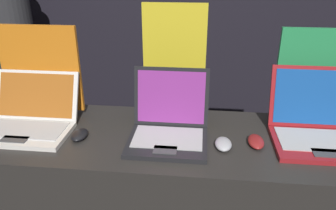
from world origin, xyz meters
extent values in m
cube|color=silver|center=(-0.64, 0.22, 0.87)|extent=(0.40, 0.23, 0.02)
cube|color=#B7B7B7|center=(-0.64, 0.24, 0.88)|extent=(0.35, 0.16, 0.00)
cube|color=#3F3F42|center=(-0.64, 0.15, 0.88)|extent=(0.11, 0.05, 0.00)
cube|color=silver|center=(-0.64, 0.39, 0.98)|extent=(0.40, 0.11, 0.22)
cube|color=#A5591E|center=(-0.64, 0.38, 0.98)|extent=(0.36, 0.09, 0.19)
ellipsoid|color=black|center=(-0.39, 0.23, 0.87)|extent=(0.07, 0.11, 0.03)
cube|color=black|center=(-0.64, 0.46, 0.87)|extent=(0.21, 0.07, 0.02)
cube|color=orange|center=(-0.64, 0.46, 1.09)|extent=(0.39, 0.02, 0.42)
cube|color=black|center=(0.00, 0.22, 0.87)|extent=(0.33, 0.27, 0.02)
cube|color=#B7B7B7|center=(0.00, 0.24, 0.88)|extent=(0.29, 0.19, 0.00)
cube|color=#3F3F42|center=(0.00, 0.14, 0.88)|extent=(0.09, 0.06, 0.00)
cube|color=black|center=(0.00, 0.38, 1.01)|extent=(0.33, 0.06, 0.26)
cube|color=#8C338C|center=(0.00, 0.37, 1.01)|extent=(0.30, 0.05, 0.23)
ellipsoid|color=#B2B2B7|center=(0.23, 0.22, 0.87)|extent=(0.07, 0.11, 0.03)
cube|color=black|center=(0.00, 0.52, 0.87)|extent=(0.16, 0.07, 0.02)
cube|color=gold|center=(0.00, 0.52, 1.14)|extent=(0.29, 0.02, 0.52)
cube|color=maroon|center=(0.63, 0.26, 0.87)|extent=(0.37, 0.28, 0.02)
cube|color=#B7B7B7|center=(0.63, 0.28, 0.88)|extent=(0.33, 0.19, 0.00)
cube|color=#3F3F42|center=(0.63, 0.18, 0.88)|extent=(0.10, 0.06, 0.00)
cube|color=maroon|center=(0.63, 0.44, 1.01)|extent=(0.37, 0.09, 0.27)
cube|color=#194C99|center=(0.63, 0.43, 1.01)|extent=(0.34, 0.07, 0.23)
ellipsoid|color=maroon|center=(0.37, 0.25, 0.87)|extent=(0.07, 0.12, 0.03)
cube|color=black|center=(0.63, 0.52, 0.87)|extent=(0.17, 0.07, 0.02)
cube|color=#268C4C|center=(0.63, 0.52, 1.09)|extent=(0.31, 0.02, 0.42)
cylinder|color=#282833|center=(-1.25, 1.26, 0.40)|extent=(0.25, 0.25, 0.79)
cylinder|color=#262628|center=(-1.25, 1.26, 1.12)|extent=(0.31, 0.31, 0.66)
camera|label=1|loc=(0.13, -0.97, 1.58)|focal=35.00mm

